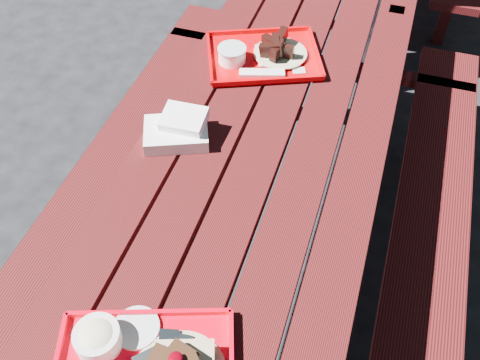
{
  "coord_description": "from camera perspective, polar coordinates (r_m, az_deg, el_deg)",
  "views": [
    {
      "loc": [
        0.29,
        -1.05,
        1.91
      ],
      "look_at": [
        0.0,
        -0.15,
        0.82
      ],
      "focal_mm": 40.0,
      "sensor_mm": 36.0,
      "label": 1
    }
  ],
  "objects": [
    {
      "name": "picnic_table_near",
      "position": [
        1.74,
        1.53,
        -2.06
      ],
      "size": [
        1.41,
        2.4,
        0.75
      ],
      "color": "#4A0E0F",
      "rests_on": "ground"
    },
    {
      "name": "white_cloth",
      "position": [
        1.65,
        -6.58,
        5.38
      ],
      "size": [
        0.23,
        0.2,
        0.08
      ],
      "color": "white",
      "rests_on": "picnic_table_near"
    },
    {
      "name": "far_tray",
      "position": [
        1.95,
        2.33,
        13.16
      ],
      "size": [
        0.48,
        0.43,
        0.07
      ],
      "color": "#C90006",
      "rests_on": "picnic_table_near"
    },
    {
      "name": "ground",
      "position": [
        2.2,
        1.23,
        -11.26
      ],
      "size": [
        60.0,
        60.0,
        0.0
      ],
      "primitive_type": "plane",
      "color": "black",
      "rests_on": "ground"
    }
  ]
}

